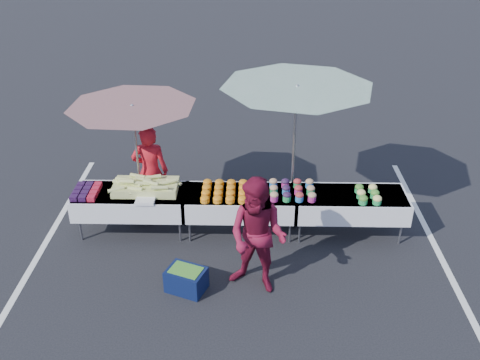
{
  "coord_description": "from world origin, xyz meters",
  "views": [
    {
      "loc": [
        0.16,
        -7.53,
        5.17
      ],
      "look_at": [
        0.0,
        0.0,
        1.0
      ],
      "focal_mm": 40.0,
      "sensor_mm": 36.0,
      "label": 1
    }
  ],
  "objects_px": {
    "table_right": "(349,203)",
    "customer": "(258,237)",
    "table_left": "(132,201)",
    "table_center": "(240,202)",
    "umbrella_right": "(297,99)",
    "vendor": "(151,171)",
    "umbrella_left": "(133,116)",
    "storage_bin": "(186,279)"
  },
  "relations": [
    {
      "from": "table_right",
      "to": "vendor",
      "type": "distance_m",
      "value": 3.41
    },
    {
      "from": "table_right",
      "to": "customer",
      "type": "height_order",
      "value": "customer"
    },
    {
      "from": "table_right",
      "to": "umbrella_right",
      "type": "height_order",
      "value": "umbrella_right"
    },
    {
      "from": "table_center",
      "to": "table_right",
      "type": "xyz_separation_m",
      "value": [
        1.8,
        0.0,
        0.0
      ]
    },
    {
      "from": "table_right",
      "to": "table_left",
      "type": "bearing_deg",
      "value": 180.0
    },
    {
      "from": "table_left",
      "to": "umbrella_right",
      "type": "bearing_deg",
      "value": 8.5
    },
    {
      "from": "table_right",
      "to": "umbrella_left",
      "type": "xyz_separation_m",
      "value": [
        -3.52,
        0.4,
        1.35
      ]
    },
    {
      "from": "table_center",
      "to": "umbrella_left",
      "type": "bearing_deg",
      "value": 166.93
    },
    {
      "from": "customer",
      "to": "umbrella_right",
      "type": "distance_m",
      "value": 2.35
    },
    {
      "from": "table_right",
      "to": "umbrella_right",
      "type": "bearing_deg",
      "value": 156.58
    },
    {
      "from": "table_center",
      "to": "umbrella_left",
      "type": "height_order",
      "value": "umbrella_left"
    },
    {
      "from": "umbrella_right",
      "to": "storage_bin",
      "type": "bearing_deg",
      "value": -130.51
    },
    {
      "from": "table_right",
      "to": "storage_bin",
      "type": "distance_m",
      "value": 2.98
    },
    {
      "from": "vendor",
      "to": "storage_bin",
      "type": "distance_m",
      "value": 2.3
    },
    {
      "from": "vendor",
      "to": "table_left",
      "type": "bearing_deg",
      "value": 65.09
    },
    {
      "from": "customer",
      "to": "umbrella_right",
      "type": "height_order",
      "value": "umbrella_right"
    },
    {
      "from": "vendor",
      "to": "umbrella_left",
      "type": "bearing_deg",
      "value": 40.83
    },
    {
      "from": "vendor",
      "to": "umbrella_left",
      "type": "distance_m",
      "value": 1.11
    },
    {
      "from": "table_right",
      "to": "umbrella_right",
      "type": "distance_m",
      "value": 1.94
    },
    {
      "from": "table_left",
      "to": "table_center",
      "type": "bearing_deg",
      "value": 0.0
    },
    {
      "from": "vendor",
      "to": "customer",
      "type": "distance_m",
      "value": 2.69
    },
    {
      "from": "umbrella_right",
      "to": "table_right",
      "type": "bearing_deg",
      "value": -23.42
    },
    {
      "from": "table_center",
      "to": "table_right",
      "type": "bearing_deg",
      "value": 0.0
    },
    {
      "from": "table_left",
      "to": "customer",
      "type": "distance_m",
      "value": 2.53
    },
    {
      "from": "umbrella_left",
      "to": "table_left",
      "type": "bearing_deg",
      "value": -100.89
    },
    {
      "from": "umbrella_right",
      "to": "customer",
      "type": "bearing_deg",
      "value": -108.25
    },
    {
      "from": "table_left",
      "to": "table_center",
      "type": "distance_m",
      "value": 1.8
    },
    {
      "from": "table_left",
      "to": "table_right",
      "type": "distance_m",
      "value": 3.6
    },
    {
      "from": "table_left",
      "to": "table_right",
      "type": "bearing_deg",
      "value": 0.0
    },
    {
      "from": "storage_bin",
      "to": "vendor",
      "type": "bearing_deg",
      "value": 133.33
    },
    {
      "from": "table_center",
      "to": "vendor",
      "type": "bearing_deg",
      "value": 160.52
    },
    {
      "from": "table_center",
      "to": "storage_bin",
      "type": "bearing_deg",
      "value": -116.44
    },
    {
      "from": "table_right",
      "to": "umbrella_right",
      "type": "xyz_separation_m",
      "value": [
        -0.92,
        0.4,
        1.66
      ]
    },
    {
      "from": "umbrella_left",
      "to": "storage_bin",
      "type": "xyz_separation_m",
      "value": [
        0.98,
        -1.9,
        -1.75
      ]
    },
    {
      "from": "table_left",
      "to": "customer",
      "type": "relative_size",
      "value": 1.05
    },
    {
      "from": "table_center",
      "to": "table_right",
      "type": "relative_size",
      "value": 1.0
    },
    {
      "from": "table_center",
      "to": "umbrella_right",
      "type": "distance_m",
      "value": 1.92
    },
    {
      "from": "customer",
      "to": "umbrella_right",
      "type": "xyz_separation_m",
      "value": [
        0.6,
        1.82,
        1.36
      ]
    },
    {
      "from": "table_center",
      "to": "customer",
      "type": "relative_size",
      "value": 1.05
    },
    {
      "from": "storage_bin",
      "to": "umbrella_left",
      "type": "bearing_deg",
      "value": 139.02
    },
    {
      "from": "table_left",
      "to": "table_right",
      "type": "relative_size",
      "value": 1.0
    },
    {
      "from": "vendor",
      "to": "storage_bin",
      "type": "height_order",
      "value": "vendor"
    }
  ]
}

